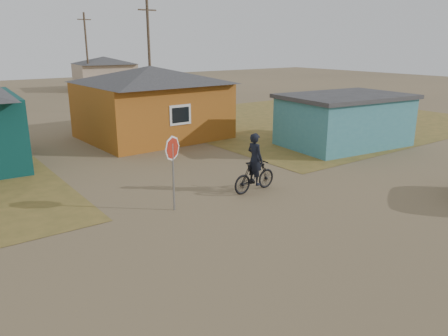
{
  "coord_description": "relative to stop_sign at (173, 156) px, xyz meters",
  "views": [
    {
      "loc": [
        -8.41,
        -7.66,
        5.12
      ],
      "look_at": [
        -0.63,
        3.0,
        1.3
      ],
      "focal_mm": 35.0,
      "sensor_mm": 36.0,
      "label": 1
    }
  ],
  "objects": [
    {
      "name": "shed_turquoise",
      "position": [
        11.58,
        2.81,
        -0.46
      ],
      "size": [
        6.71,
        4.93,
        2.6
      ],
      "color": "teal",
      "rests_on": "ground"
    },
    {
      "name": "ground",
      "position": [
        2.08,
        -3.69,
        -1.77
      ],
      "size": [
        120.0,
        120.0,
        0.0
      ],
      "primitive_type": "plane",
      "color": "#786345"
    },
    {
      "name": "utility_pole_far",
      "position": [
        9.58,
        34.31,
        2.37
      ],
      "size": [
        1.4,
        0.2,
        8.0
      ],
      "color": "brown",
      "rests_on": "ground"
    },
    {
      "name": "utility_pole_near",
      "position": [
        8.58,
        18.31,
        2.37
      ],
      "size": [
        1.4,
        0.2,
        8.0
      ],
      "color": "brown",
      "rests_on": "ground"
    },
    {
      "name": "stop_sign",
      "position": [
        0.0,
        0.0,
        0.0
      ],
      "size": [
        0.78,
        0.11,
        2.4
      ],
      "color": "gray",
      "rests_on": "ground"
    },
    {
      "name": "grass_ne",
      "position": [
        16.08,
        9.31,
        -1.77
      ],
      "size": [
        20.0,
        18.0,
        0.0
      ],
      "primitive_type": "cube",
      "color": "olive",
      "rests_on": "ground"
    },
    {
      "name": "house_yellow",
      "position": [
        4.58,
        10.31,
        0.23
      ],
      "size": [
        7.72,
        6.76,
        3.9
      ],
      "color": "#9D5618",
      "rests_on": "ground"
    },
    {
      "name": "house_beige_east",
      "position": [
        12.08,
        36.31,
        0.09
      ],
      "size": [
        6.95,
        6.05,
        3.6
      ],
      "color": "tan",
      "rests_on": "ground"
    },
    {
      "name": "cyclist",
      "position": [
        3.22,
        -0.09,
        -1.0
      ],
      "size": [
        1.89,
        0.69,
        2.11
      ],
      "color": "black",
      "rests_on": "ground"
    }
  ]
}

